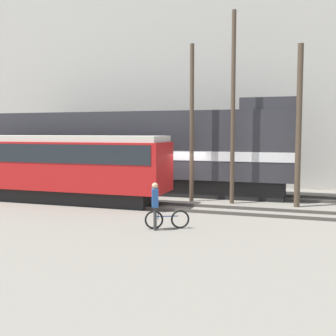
{
  "coord_description": "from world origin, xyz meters",
  "views": [
    {
      "loc": [
        6.31,
        -20.4,
        3.59
      ],
      "look_at": [
        -0.16,
        -0.87,
        1.8
      ],
      "focal_mm": 45.0,
      "sensor_mm": 36.0,
      "label": 1
    }
  ],
  "objects_px": {
    "freight_locomotive": "(143,150)",
    "bicycle": "(167,219)",
    "utility_pole_left": "(192,124)",
    "person": "(155,201)",
    "utility_pole_center": "(233,108)",
    "utility_pole_right": "(299,126)",
    "streetcar": "(53,164)"
  },
  "relations": [
    {
      "from": "streetcar",
      "to": "person",
      "type": "relative_size",
      "value": 6.96
    },
    {
      "from": "utility_pole_left",
      "to": "person",
      "type": "bearing_deg",
      "value": -86.44
    },
    {
      "from": "streetcar",
      "to": "utility_pole_right",
      "type": "bearing_deg",
      "value": 10.69
    },
    {
      "from": "utility_pole_right",
      "to": "utility_pole_left",
      "type": "bearing_deg",
      "value": 180.0
    },
    {
      "from": "freight_locomotive",
      "to": "streetcar",
      "type": "distance_m",
      "value": 5.53
    },
    {
      "from": "freight_locomotive",
      "to": "bicycle",
      "type": "bearing_deg",
      "value": -63.04
    },
    {
      "from": "utility_pole_center",
      "to": "utility_pole_left",
      "type": "bearing_deg",
      "value": 180.0
    },
    {
      "from": "streetcar",
      "to": "bicycle",
      "type": "height_order",
      "value": "streetcar"
    },
    {
      "from": "person",
      "to": "utility_pole_center",
      "type": "height_order",
      "value": "utility_pole_center"
    },
    {
      "from": "streetcar",
      "to": "utility_pole_right",
      "type": "relative_size",
      "value": 1.58
    },
    {
      "from": "utility_pole_left",
      "to": "utility_pole_center",
      "type": "distance_m",
      "value": 2.22
    },
    {
      "from": "bicycle",
      "to": "freight_locomotive",
      "type": "bearing_deg",
      "value": 116.96
    },
    {
      "from": "freight_locomotive",
      "to": "bicycle",
      "type": "height_order",
      "value": "freight_locomotive"
    },
    {
      "from": "bicycle",
      "to": "person",
      "type": "bearing_deg",
      "value": -138.96
    },
    {
      "from": "utility_pole_right",
      "to": "person",
      "type": "bearing_deg",
      "value": -126.04
    },
    {
      "from": "freight_locomotive",
      "to": "person",
      "type": "xyz_separation_m",
      "value": [
        3.98,
        -8.84,
        -1.41
      ]
    },
    {
      "from": "utility_pole_left",
      "to": "freight_locomotive",
      "type": "bearing_deg",
      "value": 147.74
    },
    {
      "from": "freight_locomotive",
      "to": "streetcar",
      "type": "xyz_separation_m",
      "value": [
        -3.16,
        -4.5,
        -0.54
      ]
    },
    {
      "from": "bicycle",
      "to": "utility_pole_right",
      "type": "distance_m",
      "value": 8.43
    },
    {
      "from": "utility_pole_center",
      "to": "utility_pole_right",
      "type": "distance_m",
      "value": 3.24
    },
    {
      "from": "utility_pole_left",
      "to": "bicycle",
      "type": "bearing_deg",
      "value": -83.0
    },
    {
      "from": "streetcar",
      "to": "bicycle",
      "type": "bearing_deg",
      "value": -28.23
    },
    {
      "from": "utility_pole_left",
      "to": "utility_pole_right",
      "type": "bearing_deg",
      "value": -0.0
    },
    {
      "from": "person",
      "to": "utility_pole_left",
      "type": "height_order",
      "value": "utility_pole_left"
    },
    {
      "from": "utility_pole_center",
      "to": "person",
      "type": "bearing_deg",
      "value": -104.31
    },
    {
      "from": "bicycle",
      "to": "person",
      "type": "distance_m",
      "value": 0.86
    },
    {
      "from": "freight_locomotive",
      "to": "person",
      "type": "relative_size",
      "value": 10.3
    },
    {
      "from": "utility_pole_center",
      "to": "utility_pole_right",
      "type": "relative_size",
      "value": 1.23
    },
    {
      "from": "utility_pole_left",
      "to": "utility_pole_right",
      "type": "distance_m",
      "value": 5.21
    },
    {
      "from": "bicycle",
      "to": "utility_pole_left",
      "type": "bearing_deg",
      "value": 97.0
    },
    {
      "from": "bicycle",
      "to": "streetcar",
      "type": "bearing_deg",
      "value": 151.77
    },
    {
      "from": "freight_locomotive",
      "to": "bicycle",
      "type": "xyz_separation_m",
      "value": [
        4.34,
        -8.53,
        -2.13
      ]
    }
  ]
}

